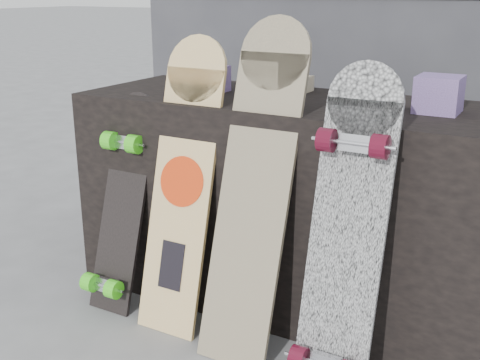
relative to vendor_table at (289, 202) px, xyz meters
The scene contains 10 objects.
ground 0.64m from the vendor_table, 90.00° to the right, with size 60.00×60.00×0.00m, color slate.
vendor_table is the anchor object (origin of this frame).
booth 1.10m from the vendor_table, 90.00° to the left, with size 2.40×0.22×2.20m.
merch_box_purple 0.59m from the vendor_table, behind, with size 0.18×0.12×0.10m, color #51356C.
merch_box_small 0.69m from the vendor_table, ahead, with size 0.14×0.14×0.12m, color #51356C.
merch_box_flat 0.48m from the vendor_table, 123.26° to the left, with size 0.22×0.10×0.06m, color #D1B78C.
longboard_geisha 0.45m from the vendor_table, 128.70° to the right, with size 0.24×0.29×1.04m.
longboard_celtic 0.39m from the vendor_table, 83.68° to the right, with size 0.25×0.36×1.11m.
longboard_cascadia 0.59m from the vendor_table, 48.48° to the right, with size 0.23×0.31×1.00m.
skateboard_dark 0.64m from the vendor_table, 147.56° to the right, with size 0.19×0.33×0.82m.
Camera 1 is at (0.91, -1.51, 1.19)m, focal length 45.00 mm.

